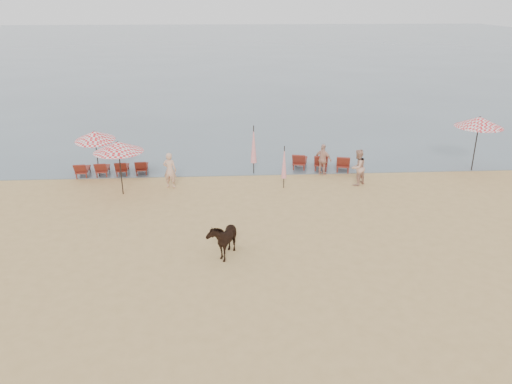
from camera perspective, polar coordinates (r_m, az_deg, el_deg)
ground at (r=15.39m, az=1.14°, el=-10.68°), size 120.00×120.00×0.00m
sea at (r=93.35m, az=-2.90°, el=16.42°), size 160.00×140.00×0.06m
lounger_cluster_left at (r=25.36m, az=-16.13°, el=2.66°), size 3.50×1.73×0.54m
lounger_cluster_right at (r=25.37m, az=7.47°, el=3.49°), size 3.13×2.28×0.62m
umbrella_open_left_a at (r=22.23m, az=-15.47°, el=5.01°), size 2.13×2.13×2.43m
umbrella_open_left_b at (r=24.82m, az=-17.96°, el=6.13°), size 1.87×1.90×2.38m
umbrella_open_right at (r=26.72m, az=24.17°, el=7.33°), size 2.28×2.28×2.78m
umbrella_closed_left at (r=22.48m, az=3.24°, el=3.41°), size 0.24×0.24×2.00m
umbrella_closed_right at (r=24.21m, az=-0.27°, el=5.45°), size 0.30×0.30×2.45m
cow at (r=16.84m, az=-3.74°, el=-5.21°), size 1.16×1.65×1.28m
beachgoer_left at (r=22.98m, az=-9.82°, el=2.47°), size 0.68×0.53×1.66m
beachgoer_right_a at (r=23.43m, az=11.56°, el=2.78°), size 1.05×1.01×1.70m
beachgoer_right_b at (r=24.54m, az=7.66°, el=3.69°), size 0.94×0.85×1.54m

